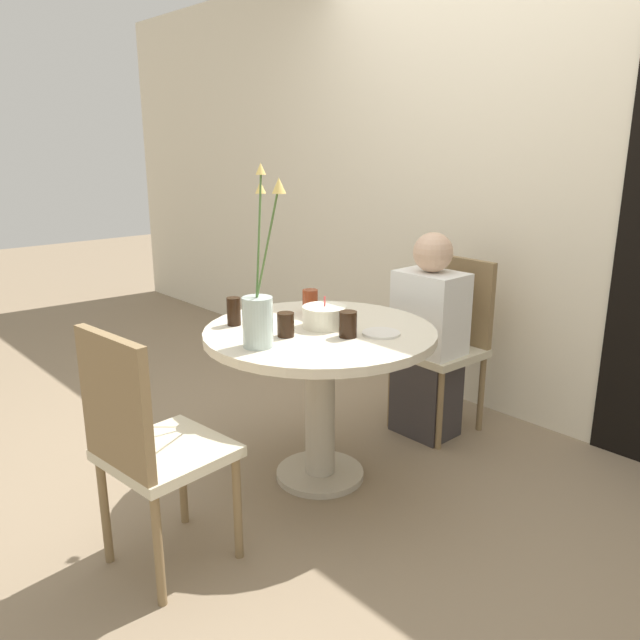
{
  "coord_description": "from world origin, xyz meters",
  "views": [
    {
      "loc": [
        1.93,
        -1.75,
        1.5
      ],
      "look_at": [
        0.0,
        0.0,
        0.76
      ],
      "focal_mm": 35.0,
      "sensor_mm": 36.0,
      "label": 1
    }
  ],
  "objects_px": {
    "side_plate": "(381,333)",
    "drink_glass_3": "(310,302)",
    "chair_right_flank": "(146,439)",
    "drink_glass_0": "(286,325)",
    "drink_glass_2": "(348,324)",
    "person_boy": "(429,343)",
    "drink_glass_1": "(234,311)",
    "birthday_cake": "(325,317)",
    "flower_vase": "(259,308)",
    "chair_far_back": "(448,334)"
  },
  "relations": [
    {
      "from": "side_plate",
      "to": "drink_glass_3",
      "type": "xyz_separation_m",
      "value": [
        -0.46,
        0.0,
        0.05
      ]
    },
    {
      "from": "chair_right_flank",
      "to": "drink_glass_0",
      "type": "bearing_deg",
      "value": -87.36
    },
    {
      "from": "drink_glass_2",
      "to": "side_plate",
      "type": "bearing_deg",
      "value": 62.09
    },
    {
      "from": "drink_glass_2",
      "to": "person_boy",
      "type": "relative_size",
      "value": 0.1
    },
    {
      "from": "chair_right_flank",
      "to": "drink_glass_1",
      "type": "xyz_separation_m",
      "value": [
        -0.39,
        0.64,
        0.26
      ]
    },
    {
      "from": "drink_glass_3",
      "to": "person_boy",
      "type": "xyz_separation_m",
      "value": [
        0.25,
        0.59,
        -0.27
      ]
    },
    {
      "from": "birthday_cake",
      "to": "person_boy",
      "type": "bearing_deg",
      "value": 86.62
    },
    {
      "from": "chair_right_flank",
      "to": "drink_glass_1",
      "type": "height_order",
      "value": "chair_right_flank"
    },
    {
      "from": "drink_glass_0",
      "to": "person_boy",
      "type": "bearing_deg",
      "value": 87.11
    },
    {
      "from": "drink_glass_0",
      "to": "flower_vase",
      "type": "bearing_deg",
      "value": -77.28
    },
    {
      "from": "drink_glass_3",
      "to": "person_boy",
      "type": "height_order",
      "value": "person_boy"
    },
    {
      "from": "drink_glass_1",
      "to": "drink_glass_2",
      "type": "distance_m",
      "value": 0.53
    },
    {
      "from": "drink_glass_1",
      "to": "drink_glass_3",
      "type": "relative_size",
      "value": 1.08
    },
    {
      "from": "flower_vase",
      "to": "person_boy",
      "type": "height_order",
      "value": "flower_vase"
    },
    {
      "from": "side_plate",
      "to": "drink_glass_2",
      "type": "bearing_deg",
      "value": -117.91
    },
    {
      "from": "chair_far_back",
      "to": "drink_glass_1",
      "type": "relative_size",
      "value": 7.36
    },
    {
      "from": "birthday_cake",
      "to": "drink_glass_1",
      "type": "relative_size",
      "value": 1.56
    },
    {
      "from": "birthday_cake",
      "to": "drink_glass_1",
      "type": "distance_m",
      "value": 0.4
    },
    {
      "from": "birthday_cake",
      "to": "flower_vase",
      "type": "distance_m",
      "value": 0.4
    },
    {
      "from": "chair_far_back",
      "to": "person_boy",
      "type": "height_order",
      "value": "person_boy"
    },
    {
      "from": "birthday_cake",
      "to": "person_boy",
      "type": "distance_m",
      "value": 0.74
    },
    {
      "from": "drink_glass_2",
      "to": "person_boy",
      "type": "xyz_separation_m",
      "value": [
        -0.13,
        0.72,
        -0.27
      ]
    },
    {
      "from": "chair_far_back",
      "to": "drink_glass_2",
      "type": "relative_size",
      "value": 8.39
    },
    {
      "from": "drink_glass_3",
      "to": "side_plate",
      "type": "bearing_deg",
      "value": -0.01
    },
    {
      "from": "side_plate",
      "to": "drink_glass_3",
      "type": "distance_m",
      "value": 0.46
    },
    {
      "from": "birthday_cake",
      "to": "person_boy",
      "type": "relative_size",
      "value": 0.18
    },
    {
      "from": "drink_glass_2",
      "to": "drink_glass_3",
      "type": "xyz_separation_m",
      "value": [
        -0.39,
        0.13,
        0.0
      ]
    },
    {
      "from": "drink_glass_2",
      "to": "person_boy",
      "type": "distance_m",
      "value": 0.78
    },
    {
      "from": "flower_vase",
      "to": "drink_glass_0",
      "type": "bearing_deg",
      "value": 102.72
    },
    {
      "from": "chair_far_back",
      "to": "drink_glass_0",
      "type": "height_order",
      "value": "chair_far_back"
    },
    {
      "from": "drink_glass_1",
      "to": "drink_glass_3",
      "type": "height_order",
      "value": "drink_glass_1"
    },
    {
      "from": "chair_right_flank",
      "to": "drink_glass_3",
      "type": "relative_size",
      "value": 7.94
    },
    {
      "from": "side_plate",
      "to": "drink_glass_1",
      "type": "bearing_deg",
      "value": -144.71
    },
    {
      "from": "birthday_cake",
      "to": "person_boy",
      "type": "height_order",
      "value": "person_boy"
    },
    {
      "from": "flower_vase",
      "to": "drink_glass_3",
      "type": "distance_m",
      "value": 0.55
    },
    {
      "from": "flower_vase",
      "to": "drink_glass_0",
      "type": "distance_m",
      "value": 0.2
    },
    {
      "from": "drink_glass_0",
      "to": "drink_glass_1",
      "type": "xyz_separation_m",
      "value": [
        -0.29,
        -0.06,
        0.01
      ]
    },
    {
      "from": "drink_glass_3",
      "to": "birthday_cake",
      "type": "bearing_deg",
      "value": -25.48
    },
    {
      "from": "chair_right_flank",
      "to": "side_plate",
      "type": "relative_size",
      "value": 5.67
    },
    {
      "from": "birthday_cake",
      "to": "drink_glass_2",
      "type": "relative_size",
      "value": 1.78
    },
    {
      "from": "drink_glass_3",
      "to": "drink_glass_0",
      "type": "bearing_deg",
      "value": -56.86
    },
    {
      "from": "side_plate",
      "to": "person_boy",
      "type": "distance_m",
      "value": 0.66
    },
    {
      "from": "person_boy",
      "to": "drink_glass_1",
      "type": "bearing_deg",
      "value": -108.9
    },
    {
      "from": "chair_far_back",
      "to": "flower_vase",
      "type": "relative_size",
      "value": 1.29
    },
    {
      "from": "person_boy",
      "to": "flower_vase",
      "type": "bearing_deg",
      "value": -90.48
    },
    {
      "from": "chair_far_back",
      "to": "birthday_cake",
      "type": "height_order",
      "value": "chair_far_back"
    },
    {
      "from": "side_plate",
      "to": "drink_glass_2",
      "type": "xyz_separation_m",
      "value": [
        -0.07,
        -0.13,
        0.05
      ]
    },
    {
      "from": "birthday_cake",
      "to": "flower_vase",
      "type": "xyz_separation_m",
      "value": [
        0.03,
        -0.38,
        0.11
      ]
    },
    {
      "from": "drink_glass_2",
      "to": "flower_vase",
      "type": "bearing_deg",
      "value": -112.27
    },
    {
      "from": "side_plate",
      "to": "person_boy",
      "type": "relative_size",
      "value": 0.15
    }
  ]
}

